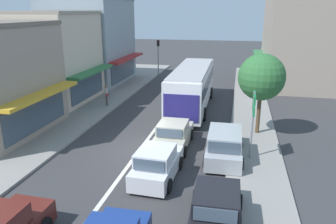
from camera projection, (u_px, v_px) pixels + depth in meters
ground_plane at (140, 149)px, 18.21m from camera, size 140.00×140.00×0.00m
lane_centre_line at (158, 126)px, 21.94m from camera, size 0.20×28.00×0.01m
sidewalk_left at (78, 110)px, 25.17m from camera, size 5.20×44.00×0.14m
kerb_right at (252, 122)px, 22.54m from camera, size 2.80×44.00×0.12m
shopfront_mid_block at (49, 58)px, 26.74m from camera, size 7.62×7.05×7.36m
shopfront_far_end at (90, 41)px, 33.92m from camera, size 8.14×8.54×8.63m
building_right_far at (305, 35)px, 33.21m from camera, size 8.75×12.12×10.00m
city_bus at (192, 85)px, 25.38m from camera, size 2.88×10.90×3.23m
hatchback_queue_far_back at (157, 164)px, 14.87m from camera, size 1.93×3.76×1.54m
sedan_queue_gap_filler at (173, 136)px, 18.39m from camera, size 1.90×4.20×1.47m
parked_sedan_kerb_front at (216, 211)px, 11.49m from camera, size 1.98×4.24×1.47m
parked_wagon_kerb_second at (224, 145)px, 16.95m from camera, size 2.00×4.53×1.58m
traffic_light_downstreet at (158, 52)px, 37.19m from camera, size 0.32×0.24×4.20m
directional_road_sign at (253, 110)px, 16.19m from camera, size 0.10×1.40×3.60m
street_tree_right at (262, 77)px, 19.38m from camera, size 2.78×2.78×5.02m
pedestrian_with_handbag_near at (106, 94)px, 25.83m from camera, size 0.49×0.61×1.63m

